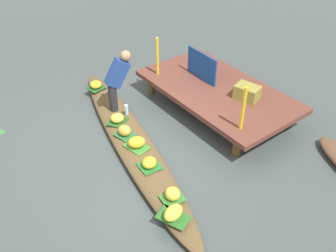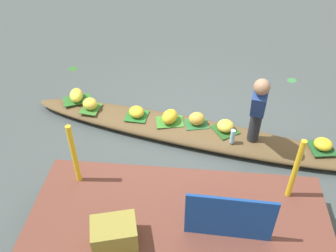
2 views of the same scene
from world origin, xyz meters
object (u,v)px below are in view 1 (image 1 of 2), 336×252
Objects in this scene: banana_bunch_1 at (117,118)px; vendor_person at (117,78)px; banana_bunch_0 at (173,213)px; banana_bunch_2 at (149,162)px; banana_bunch_6 at (124,130)px; banana_bunch_5 at (173,194)px; banana_bunch_3 at (137,142)px; market_banner at (202,66)px; banana_bunch_4 at (96,85)px; produce_crate at (247,92)px; water_bottle at (126,110)px; vendor_boat at (131,140)px.

banana_bunch_1 is 0.21× the size of vendor_person.
banana_bunch_0 reaches higher than banana_bunch_2.
banana_bunch_0 is at bearing -12.50° from banana_bunch_6.
vendor_person is (-2.47, 0.61, 0.58)m from banana_bunch_5.
banana_bunch_0 is 2.45m from banana_bunch_1.
banana_bunch_1 is 2.14m from banana_bunch_5.
market_banner is (-0.77, 2.11, 0.45)m from banana_bunch_3.
banana_bunch_4 is 3.50m from banana_bunch_5.
produce_crate is at bearing 94.43° from banana_bunch_2.
banana_bunch_6 is at bearing -35.24° from water_bottle.
banana_bunch_4 is 1.80m from banana_bunch_6.
banana_bunch_6 is at bearing -129.50° from vendor_boat.
banana_bunch_0 is at bearing -17.35° from banana_bunch_2.
banana_bunch_5 is at bearing 1.61° from vendor_boat.
banana_bunch_5 is 0.54× the size of produce_crate.
vendor_person reaches higher than vendor_boat.
banana_bunch_3 is (0.32, -0.08, 0.20)m from vendor_boat.
banana_bunch_0 is 0.35m from banana_bunch_5.
banana_bunch_5 is 0.98× the size of banana_bunch_6.
vendor_person is (-0.87, 0.31, 0.78)m from vendor_boat.
banana_bunch_4 is at bearing -177.22° from vendor_boat.
produce_crate is at bearing 71.96° from banana_bunch_6.
banana_bunch_5 is 2.70m from produce_crate.
banana_bunch_2 is 0.58× the size of produce_crate.
banana_bunch_4 is (-2.69, 0.48, -0.00)m from banana_bunch_2.
vendor_person is 0.63m from water_bottle.
banana_bunch_0 reaches higher than banana_bunch_5.
banana_bunch_6 is (-1.69, 0.23, 0.01)m from banana_bunch_5.
banana_bunch_2 is 1.15× the size of water_bottle.
market_banner reaches higher than banana_bunch_0.
vendor_person is at bearing 163.48° from banana_bunch_0.
banana_bunch_1 is at bearing -171.93° from vendor_boat.
vendor_person is (-1.19, 0.39, 0.58)m from banana_bunch_3.
banana_bunch_5 is at bearing 143.66° from banana_bunch_0.
produce_crate is (-1.22, 2.71, 0.31)m from banana_bunch_0.
vendor_boat is 2.18m from market_banner.
market_banner is at bearing 131.41° from banana_bunch_5.
banana_bunch_5 reaches higher than banana_bunch_4.
banana_bunch_6 is (-0.93, 0.11, 0.02)m from banana_bunch_2.
market_banner is at bearing 76.34° from vendor_person.
banana_bunch_6 is 0.63m from water_bottle.
banana_bunch_0 is 0.72× the size of produce_crate.
banana_bunch_6 is 0.55× the size of produce_crate.
banana_bunch_0 is at bearing -16.52° from vendor_person.
market_banner reaches higher than banana_bunch_4.
banana_bunch_5 is 0.27× the size of market_banner.
water_bottle is at bearing -0.33° from banana_bunch_4.
banana_bunch_2 is at bearing -16.01° from vendor_person.
vendor_person is 2.45m from produce_crate.
vendor_boat is 1.64m from banana_bunch_5.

